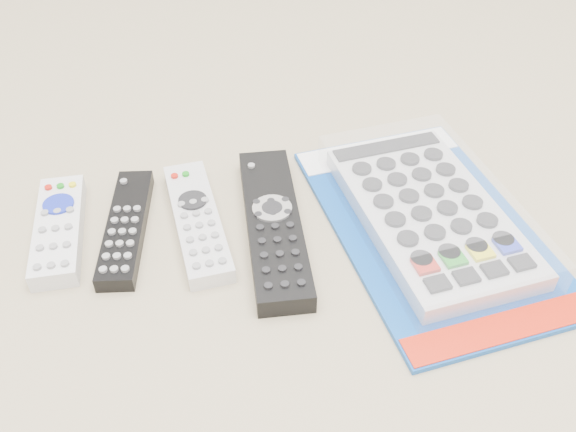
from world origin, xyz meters
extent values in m
plane|color=gray|center=(0.00, 0.00, 0.00)|extent=(5.00, 5.00, 0.00)
cube|color=silver|center=(-0.20, 0.04, 0.01)|extent=(0.05, 0.17, 0.02)
cylinder|color=#1624A5|center=(-0.20, 0.07, 0.02)|extent=(0.04, 0.04, 0.00)
cube|color=black|center=(-0.13, 0.03, 0.01)|extent=(0.07, 0.19, 0.02)
cube|color=silver|center=(-0.04, 0.02, 0.01)|extent=(0.06, 0.20, 0.02)
cylinder|color=black|center=(-0.05, 0.05, 0.02)|extent=(0.04, 0.04, 0.00)
cube|color=black|center=(0.04, -0.01, 0.01)|extent=(0.08, 0.26, 0.02)
cylinder|color=silver|center=(0.04, 0.01, 0.03)|extent=(0.05, 0.05, 0.00)
cube|color=#0D4397|center=(0.22, -0.04, 0.00)|extent=(0.25, 0.38, 0.01)
cube|color=white|center=(0.21, 0.12, 0.01)|extent=(0.22, 0.07, 0.00)
cube|color=red|center=(0.24, -0.20, 0.01)|extent=(0.22, 0.06, 0.00)
cube|color=silver|center=(0.22, -0.03, 0.02)|extent=(0.18, 0.29, 0.02)
cube|color=white|center=(0.22, -0.03, 0.03)|extent=(0.20, 0.31, 0.04)
camera|label=1|loc=(-0.05, -0.55, 0.52)|focal=40.00mm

